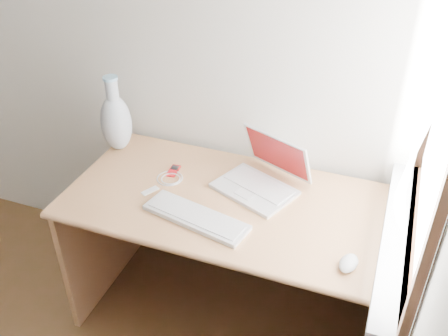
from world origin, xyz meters
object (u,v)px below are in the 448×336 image
at_px(desk, 236,226).
at_px(laptop, 258,175).
at_px(vase, 116,121).
at_px(external_keyboard, 196,217).

height_order(desk, laptop, laptop).
distance_m(laptop, vase, 0.72).
relative_size(desk, vase, 3.69).
bearing_deg(laptop, external_keyboard, -95.08).
distance_m(desk, external_keyboard, 0.34).
xyz_separation_m(desk, external_keyboard, (-0.08, -0.25, 0.22)).
xyz_separation_m(desk, laptop, (0.07, 0.06, 0.26)).
xyz_separation_m(laptop, vase, (-0.71, 0.06, 0.10)).
bearing_deg(external_keyboard, vase, 159.07).
relative_size(external_keyboard, vase, 1.22).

